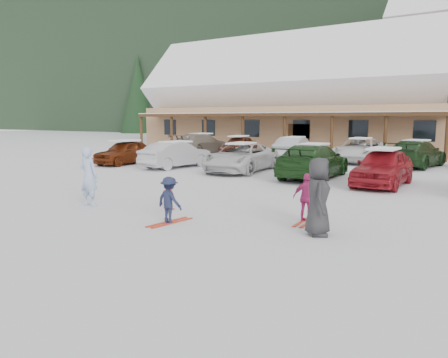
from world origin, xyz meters
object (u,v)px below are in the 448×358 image
Objects in this scene: lamp_post at (448,110)px; parked_car_4 at (383,167)px; adult_skier at (89,177)px; child_navy at (169,200)px; child_magenta at (307,198)px; parked_car_8 at (238,146)px; day_lodge at (301,103)px; bystander_dark at (318,197)px; parked_car_3 at (313,161)px; parked_car_7 at (201,144)px; parked_car_0 at (126,152)px; parked_car_10 at (360,150)px; parked_car_11 at (416,154)px; parked_car_9 at (294,148)px; parked_car_2 at (241,157)px; toddler_red at (169,196)px; parked_car_1 at (176,155)px.

lamp_post reaches higher than parked_car_4.
adult_skier is 1.52× the size of child_navy.
parked_car_8 reaches higher than child_magenta.
bystander_dark is at bearing -66.09° from day_lodge.
parked_car_7 is (-11.98, 8.08, 0.00)m from parked_car_3.
parked_car_0 is 8.61m from parked_car_8.
parked_car_10 is at bearing -82.14° from child_magenta.
day_lodge is at bearing -35.96° from parked_car_11.
parked_car_9 is (6.80, 8.47, 0.02)m from parked_car_0.
child_navy is at bearing 87.50° from parked_car_3.
parked_car_7 is (-15.63, -7.00, -2.44)m from lamp_post.
parked_car_11 is (14.37, 7.49, 0.04)m from parked_car_0.
bystander_dark is 8.44m from parked_car_4.
bystander_dark is 0.34× the size of parked_car_3.
parked_car_2 is at bearing -115.58° from parked_car_10.
parked_car_10 is (-0.24, 8.20, -0.03)m from parked_car_3.
toddler_red is at bearing 60.55° from bystander_dark.
parked_car_8 is 11.69m from parked_car_11.
child_magenta is at bearing 107.28° from parked_car_3.
adult_skier is at bearing 18.37° from toddler_red.
day_lodge is 11.10m from parked_car_8.
parked_car_4 reaches higher than parked_car_0.
parked_car_3 is 1.25× the size of parked_car_8.
child_magenta is 15.19m from parked_car_11.
adult_skier is 0.35× the size of parked_car_3.
day_lodge is at bearing -78.24° from toddler_red.
lamp_post is at bearing -106.82° from parked_car_3.
lamp_post reaches higher than parked_car_1.
parked_car_3 is 0.99× the size of parked_car_10.
parked_car_3 is at bearing 150.26° from parked_car_7.
parked_car_4 is (3.02, 9.36, 0.14)m from child_navy.
child_navy is at bearing 170.58° from adult_skier.
parked_car_11 is at bearing -94.22° from lamp_post.
adult_skier is 18.00m from parked_car_11.
parked_car_3 is (0.99, 8.71, 0.35)m from toddler_red.
adult_skier is (-6.95, -24.73, -2.29)m from lamp_post.
parked_car_3 reaches higher than parked_car_11.
parked_car_1 is at bearing -2.15° from parked_car_3.
toddler_red is at bearing 80.27° from parked_car_3.
bystander_dark is (3.56, 0.93, 0.29)m from child_navy.
parked_car_0 is 0.94× the size of parked_car_4.
parked_car_7 reaches higher than child_navy.
child_navy is 0.23× the size of parked_car_3.
parked_car_1 is 13.02m from parked_car_11.
parked_car_11 is at bearing -44.29° from day_lodge.
parked_car_3 is at bearing 75.22° from parked_car_11.
adult_skier reaches higher than bystander_dark.
parked_car_0 is 0.79× the size of parked_car_2.
parked_car_9 is (-8.15, -6.92, -2.48)m from lamp_post.
parked_car_2 is at bearing 53.11° from parked_car_11.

